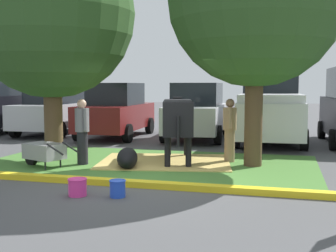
{
  "coord_description": "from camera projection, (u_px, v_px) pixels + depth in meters",
  "views": [
    {
      "loc": [
        2.77,
        -8.27,
        1.94
      ],
      "look_at": [
        -0.11,
        2.46,
        0.9
      ],
      "focal_mm": 46.75,
      "sensor_mm": 36.0,
      "label": 1
    }
  ],
  "objects": [
    {
      "name": "calf_lying",
      "position": [
        127.0,
        158.0,
        10.24
      ],
      "size": [
        0.79,
        1.33,
        0.48
      ],
      "color": "black",
      "rests_on": "ground"
    },
    {
      "name": "shade_tree_right",
      "position": [
        256.0,
        0.0,
        10.11
      ],
      "size": [
        4.08,
        4.08,
        5.97
      ],
      "color": "#4C3823",
      "rests_on": "ground"
    },
    {
      "name": "person_visitor_near",
      "position": [
        230.0,
        128.0,
        10.94
      ],
      "size": [
        0.34,
        0.53,
        1.61
      ],
      "color": "#9E7F5B",
      "rests_on": "ground"
    },
    {
      "name": "curb_yellow",
      "position": [
        111.0,
        182.0,
        8.5
      ],
      "size": [
        9.3,
        0.24,
        0.12
      ],
      "primitive_type": "cube",
      "color": "yellow",
      "rests_on": "ground"
    },
    {
      "name": "bucket_blue",
      "position": [
        118.0,
        188.0,
        7.59
      ],
      "size": [
        0.3,
        0.3,
        0.3
      ],
      "color": "blue",
      "rests_on": "ground"
    },
    {
      "name": "sedan_silver",
      "position": [
        198.0,
        112.0,
        15.78
      ],
      "size": [
        2.16,
        4.47,
        2.02
      ],
      "color": "silver",
      "rests_on": "ground"
    },
    {
      "name": "hatchback_white",
      "position": [
        116.0,
        111.0,
        16.31
      ],
      "size": [
        2.16,
        4.47,
        2.02
      ],
      "color": "maroon",
      "rests_on": "ground"
    },
    {
      "name": "cow_holstein",
      "position": [
        178.0,
        117.0,
        11.07
      ],
      "size": [
        1.24,
        3.08,
        1.6
      ],
      "color": "black",
      "rests_on": "ground"
    },
    {
      "name": "pickup_truck_maroon",
      "position": [
        270.0,
        109.0,
        14.93
      ],
      "size": [
        2.39,
        5.48,
        2.42
      ],
      "color": "silver",
      "rests_on": "ground"
    },
    {
      "name": "sedan_blue",
      "position": [
        55.0,
        109.0,
        17.32
      ],
      "size": [
        2.16,
        4.47,
        2.02
      ],
      "color": "#B7B7BC",
      "rests_on": "ground"
    },
    {
      "name": "grass_island",
      "position": [
        148.0,
        164.0,
        10.77
      ],
      "size": [
        8.1,
        4.41,
        0.02
      ],
      "primitive_type": "cube",
      "color": "#477A33",
      "rests_on": "ground"
    },
    {
      "name": "person_handler",
      "position": [
        82.0,
        130.0,
        10.57
      ],
      "size": [
        0.41,
        0.4,
        1.6
      ],
      "color": "black",
      "rests_on": "ground"
    },
    {
      "name": "ground_plane",
      "position": [
        142.0,
        181.0,
        8.84
      ],
      "size": [
        80.0,
        80.0,
        0.0
      ],
      "primitive_type": "plane",
      "color": "#4C4C4F"
    },
    {
      "name": "hay_bedding",
      "position": [
        165.0,
        162.0,
        10.95
      ],
      "size": [
        3.58,
        2.94,
        0.04
      ],
      "primitive_type": "cube",
      "rotation": [
        0.0,
        0.0,
        0.18
      ],
      "color": "tan",
      "rests_on": "ground"
    },
    {
      "name": "bucket_pink",
      "position": [
        77.0,
        187.0,
        7.67
      ],
      "size": [
        0.34,
        0.34,
        0.31
      ],
      "color": "#EA3893",
      "rests_on": "ground"
    },
    {
      "name": "shade_tree_left",
      "position": [
        51.0,
        14.0,
        11.0
      ],
      "size": [
        4.25,
        4.25,
        5.85
      ],
      "color": "brown",
      "rests_on": "ground"
    },
    {
      "name": "wheelbarrow",
      "position": [
        44.0,
        151.0,
        10.26
      ],
      "size": [
        1.59,
        0.99,
        0.63
      ],
      "color": "gray",
      "rests_on": "ground"
    }
  ]
}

